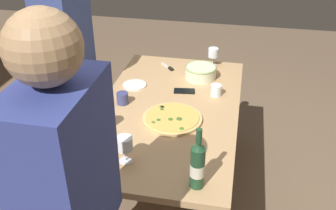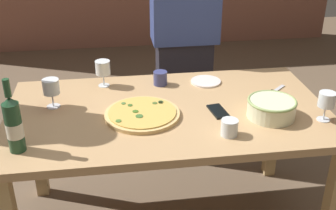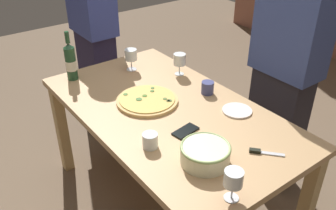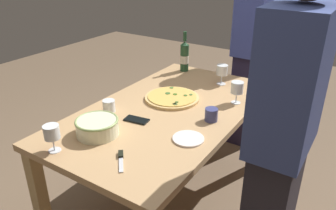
{
  "view_description": "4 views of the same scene",
  "coord_description": "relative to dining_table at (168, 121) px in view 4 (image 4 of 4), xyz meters",
  "views": [
    {
      "loc": [
        -2.07,
        -0.42,
        2.02
      ],
      "look_at": [
        0.0,
        0.0,
        0.77
      ],
      "focal_mm": 40.9,
      "sensor_mm": 36.0,
      "label": 1
    },
    {
      "loc": [
        -0.27,
        -1.9,
        1.75
      ],
      "look_at": [
        0.0,
        0.0,
        0.77
      ],
      "focal_mm": 46.18,
      "sensor_mm": 36.0,
      "label": 2
    },
    {
      "loc": [
        1.44,
        -1.07,
        1.85
      ],
      "look_at": [
        0.0,
        0.0,
        0.77
      ],
      "focal_mm": 38.99,
      "sensor_mm": 36.0,
      "label": 3
    },
    {
      "loc": [
        1.57,
        1.02,
        1.66
      ],
      "look_at": [
        0.0,
        0.0,
        0.77
      ],
      "focal_mm": 34.92,
      "sensor_mm": 36.0,
      "label": 4
    }
  ],
  "objects": [
    {
      "name": "cup_amber",
      "position": [
        0.24,
        -0.29,
        0.13
      ],
      "size": [
        0.08,
        0.08,
        0.08
      ],
      "primitive_type": "cylinder",
      "color": "white",
      "rests_on": "dining_table"
    },
    {
      "name": "wine_glass_by_bottle",
      "position": [
        0.72,
        -0.21,
        0.19
      ],
      "size": [
        0.08,
        0.08,
        0.14
      ],
      "color": "white",
      "rests_on": "dining_table"
    },
    {
      "name": "cup_ceramic",
      "position": [
        -0.0,
        0.3,
        0.13
      ],
      "size": [
        0.08,
        0.08,
        0.08
      ],
      "primitive_type": "cylinder",
      "color": "#3B4076",
      "rests_on": "dining_table"
    },
    {
      "name": "wine_bottle",
      "position": [
        -0.68,
        -0.28,
        0.22
      ],
      "size": [
        0.07,
        0.07,
        0.33
      ],
      "color": "#21482B",
      "rests_on": "dining_table"
    },
    {
      "name": "side_plate",
      "position": [
        0.26,
        0.3,
        0.1
      ],
      "size": [
        0.17,
        0.17,
        0.01
      ],
      "primitive_type": "cylinder",
      "color": "white",
      "rests_on": "dining_table"
    },
    {
      "name": "ground_plane",
      "position": [
        0.0,
        0.0,
        -0.66
      ],
      "size": [
        8.0,
        8.0,
        0.0
      ],
      "primitive_type": "plane",
      "color": "brown"
    },
    {
      "name": "person_guest_left",
      "position": [
        -1.15,
        0.12,
        0.23
      ],
      "size": [
        0.41,
        0.24,
        1.73
      ],
      "rotation": [
        0.0,
        0.0,
        -0.11
      ],
      "color": "#241F3C",
      "rests_on": "ground"
    },
    {
      "name": "dining_table",
      "position": [
        0.0,
        0.0,
        0.0
      ],
      "size": [
        1.6,
        0.9,
        0.75
      ],
      "color": "tan",
      "rests_on": "ground"
    },
    {
      "name": "serving_bowl",
      "position": [
        0.48,
        -0.15,
        0.14
      ],
      "size": [
        0.24,
        0.24,
        0.09
      ],
      "color": "#E5E9C0",
      "rests_on": "dining_table"
    },
    {
      "name": "wine_glass_far_left",
      "position": [
        -0.31,
        0.33,
        0.2
      ],
      "size": [
        0.08,
        0.08,
        0.15
      ],
      "color": "white",
      "rests_on": "dining_table"
    },
    {
      "name": "pizza_knife",
      "position": [
        0.6,
        0.12,
        0.1
      ],
      "size": [
        0.14,
        0.13,
        0.02
      ],
      "color": "silver",
      "rests_on": "dining_table"
    },
    {
      "name": "person_host",
      "position": [
        0.22,
        0.76,
        0.22
      ],
      "size": [
        0.42,
        0.24,
        1.72
      ],
      "rotation": [
        0.0,
        0.0,
        -1.85
      ],
      "color": "#27252E",
      "rests_on": "ground"
    },
    {
      "name": "pizza",
      "position": [
        -0.13,
        -0.05,
        0.11
      ],
      "size": [
        0.37,
        0.37,
        0.03
      ],
      "color": "#E3B771",
      "rests_on": "dining_table"
    },
    {
      "name": "cell_phone",
      "position": [
        0.24,
        -0.07,
        0.1
      ],
      "size": [
        0.09,
        0.15,
        0.01
      ],
      "primitive_type": "cube",
      "rotation": [
        0.0,
        0.0,
        0.15
      ],
      "color": "black",
      "rests_on": "dining_table"
    },
    {
      "name": "wine_glass_near_pizza",
      "position": [
        -0.57,
        0.11,
        0.2
      ],
      "size": [
        0.08,
        0.08,
        0.15
      ],
      "color": "white",
      "rests_on": "dining_table"
    }
  ]
}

